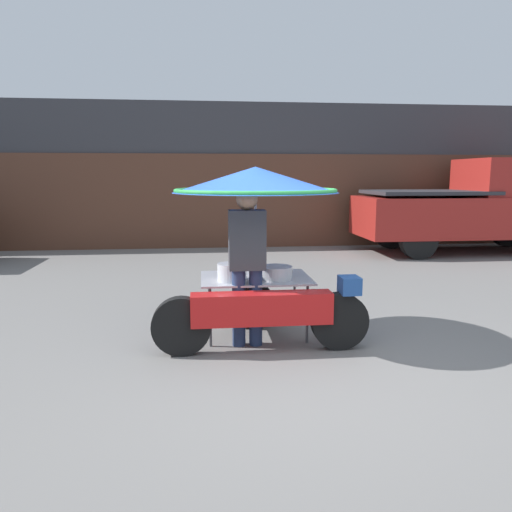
{
  "coord_description": "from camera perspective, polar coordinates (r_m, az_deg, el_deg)",
  "views": [
    {
      "loc": [
        -0.89,
        -4.34,
        1.8
      ],
      "look_at": [
        -0.29,
        1.09,
        0.91
      ],
      "focal_mm": 35.0,
      "sensor_mm": 36.0,
      "label": 1
    }
  ],
  "objects": [
    {
      "name": "ground_plane",
      "position": [
        4.79,
        5.01,
        -12.92
      ],
      "size": [
        36.0,
        36.0,
        0.0
      ],
      "primitive_type": "plane",
      "color": "slate"
    },
    {
      "name": "shopfront_building",
      "position": [
        13.49,
        -2.52,
        9.1
      ],
      "size": [
        28.0,
        2.06,
        3.57
      ],
      "color": "#38383D",
      "rests_on": "ground"
    },
    {
      "name": "vendor_motorcycle_cart",
      "position": [
        5.44,
        0.09,
        5.41
      ],
      "size": [
        2.23,
        1.82,
        1.89
      ],
      "color": "black",
      "rests_on": "ground"
    },
    {
      "name": "pickup_truck",
      "position": [
        12.75,
        23.67,
        5.03
      ],
      "size": [
        5.13,
        1.89,
        2.17
      ],
      "color": "black",
      "rests_on": "ground"
    },
    {
      "name": "vendor_person",
      "position": [
        5.2,
        -1.02,
        -0.29
      ],
      "size": [
        0.38,
        0.22,
        1.67
      ],
      "color": "navy",
      "rests_on": "ground"
    }
  ]
}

